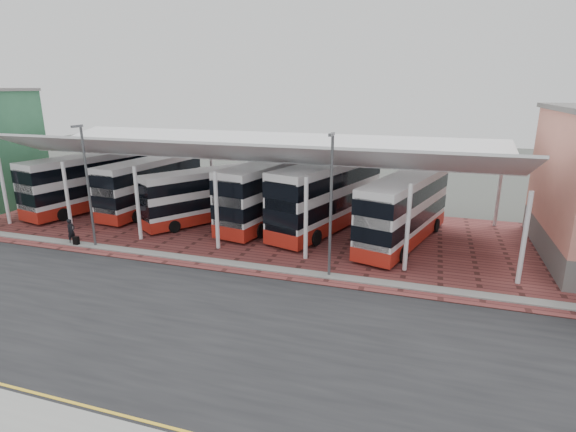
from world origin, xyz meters
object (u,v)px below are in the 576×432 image
Objects in this scene: bus_3 at (271,192)px; bus_5 at (404,210)px; bus_2 at (204,196)px; pedestrian at (71,231)px; bus_1 at (152,185)px; bus_4 at (328,196)px; bus_0 at (89,182)px.

bus_5 is at bearing 0.70° from bus_3.
bus_2 is 9.72m from pedestrian.
bus_3 is 10.36m from bus_5.
bus_1 is at bearing -1.64° from pedestrian.
bus_4 is at bearing 179.67° from bus_5.
bus_2 is (11.23, -0.43, -0.30)m from bus_0.
bus_0 is 26.51m from bus_5.
bus_5 is (5.65, -1.63, -0.21)m from bus_4.
bus_3 is at bearing 15.95° from bus_0.
bus_0 is 6.87× the size of pedestrian.
bus_2 is 5.65× the size of pedestrian.
bus_1 is 1.14× the size of bus_2.
bus_2 is (5.77, -1.55, -0.17)m from bus_1.
bus_5 is at bearing 1.28° from bus_1.
bus_0 is at bearing -160.40° from bus_4.
bus_2 reaches higher than pedestrian.
bus_0 is 16.33m from bus_3.
bus_4 is (4.56, -0.15, 0.09)m from bus_3.
bus_1 is at bearing -170.15° from bus_3.
bus_2 is at bearing -165.58° from bus_5.
bus_3 is (5.07, 1.42, 0.35)m from bus_2.
bus_1 is (5.45, 1.12, -0.13)m from bus_0.
bus_5 is (10.20, -1.77, -0.12)m from bus_3.
bus_3 reaches higher than bus_1.
bus_0 is 1.06× the size of bus_1.
bus_5 is 22.60m from pedestrian.
bus_3 is (10.84, -0.13, 0.18)m from bus_1.
bus_1 is at bearing 24.11° from bus_0.
bus_4 is 18.09m from pedestrian.
bus_3 is 0.96× the size of bus_4.
bus_0 reaches higher than bus_1.
bus_5 is at bearing -70.99° from pedestrian.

